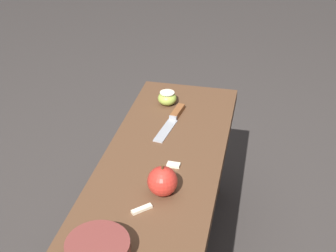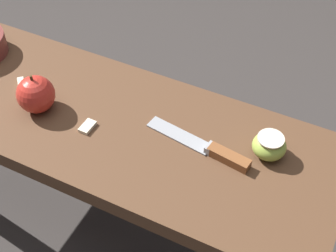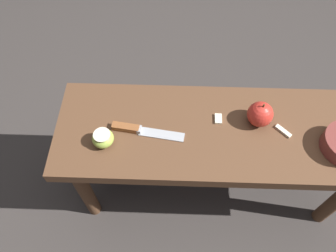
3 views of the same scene
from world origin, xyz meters
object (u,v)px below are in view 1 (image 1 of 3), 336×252
(wooden_bench, at_px, (160,183))
(bowl, at_px, (98,251))
(apple_whole, at_px, (162,181))
(apple_cut, at_px, (167,98))
(knife, at_px, (174,117))

(wooden_bench, height_order, bowl, bowl)
(apple_whole, xyz_separation_m, bowl, (0.25, -0.09, -0.02))
(wooden_bench, xyz_separation_m, bowl, (0.38, -0.05, 0.09))
(apple_cut, bearing_deg, knife, 24.74)
(apple_whole, height_order, apple_cut, apple_whole)
(knife, height_order, apple_cut, apple_cut)
(apple_cut, distance_m, bowl, 0.74)
(knife, distance_m, bowl, 0.64)
(apple_cut, relative_size, bowl, 0.46)
(bowl, bearing_deg, apple_cut, -179.61)
(wooden_bench, xyz_separation_m, apple_whole, (0.13, 0.04, 0.11))
(knife, bearing_deg, bowl, 4.60)
(wooden_bench, height_order, apple_cut, apple_cut)
(wooden_bench, relative_size, apple_whole, 11.41)
(knife, bearing_deg, apple_whole, 15.49)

